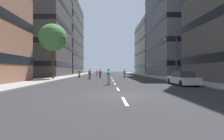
% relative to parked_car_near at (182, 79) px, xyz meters
% --- Properties ---
extents(ground_plane, '(187.47, 187.47, 0.00)m').
position_rel_parked_car_near_xyz_m(ground_plane, '(-7.28, 25.01, -0.70)').
color(ground_plane, '#28282B').
extents(sidewalk_left, '(3.48, 85.93, 0.14)m').
position_rel_parked_car_near_xyz_m(sidewalk_left, '(-17.51, 28.92, -0.63)').
color(sidewalk_left, gray).
rests_on(sidewalk_left, ground_plane).
extents(sidewalk_right, '(3.48, 85.93, 0.14)m').
position_rel_parked_car_near_xyz_m(sidewalk_right, '(2.94, 28.92, -0.63)').
color(sidewalk_right, gray).
rests_on(sidewalk_right, ground_plane).
extents(lane_markings, '(0.16, 72.20, 0.01)m').
position_rel_parked_car_near_xyz_m(lane_markings, '(-7.28, 26.77, -0.70)').
color(lane_markings, silver).
rests_on(lane_markings, ground_plane).
extents(building_left_mid, '(12.91, 16.64, 35.54)m').
position_rel_parked_car_near_xyz_m(building_left_mid, '(-25.64, 25.29, 17.16)').
color(building_left_mid, '#4C4744').
rests_on(building_left_mid, ground_plane).
extents(building_left_far, '(12.91, 23.55, 28.14)m').
position_rel_parked_car_near_xyz_m(building_left_far, '(-25.64, 44.07, 13.46)').
color(building_left_far, '#4C4744').
rests_on(building_left_far, ground_plane).
extents(building_right_mid, '(12.91, 18.65, 31.24)m').
position_rel_parked_car_near_xyz_m(building_right_mid, '(11.08, 25.29, 15.01)').
color(building_right_mid, slate).
rests_on(building_right_mid, ground_plane).
extents(building_right_far, '(12.91, 20.44, 20.44)m').
position_rel_parked_car_near_xyz_m(building_right_far, '(11.08, 44.07, 9.61)').
color(building_right_far, '#B2A893').
rests_on(building_right_far, ground_plane).
extents(parked_car_near, '(1.82, 4.40, 1.52)m').
position_rel_parked_car_near_xyz_m(parked_car_near, '(0.00, 0.00, 0.00)').
color(parked_car_near, '#B2B7BF').
rests_on(parked_car_near, ground_plane).
extents(street_tree_near, '(4.62, 4.62, 9.36)m').
position_rel_parked_car_near_xyz_m(street_tree_near, '(-17.51, 10.14, 6.46)').
color(street_tree_near, '#4C3823').
rests_on(street_tree_near, sidewalk_left).
extents(streetlamp_right, '(2.13, 0.30, 6.50)m').
position_rel_parked_car_near_xyz_m(streetlamp_right, '(2.23, 7.06, 3.44)').
color(streetlamp_right, '#3F3F44').
rests_on(streetlamp_right, sidewalk_right).
extents(skater_0, '(0.57, 0.92, 1.78)m').
position_rel_parked_car_near_xyz_m(skater_0, '(-11.02, 26.07, 0.29)').
color(skater_0, brown).
rests_on(skater_0, ground_plane).
extents(skater_1, '(0.56, 0.92, 1.78)m').
position_rel_parked_car_near_xyz_m(skater_1, '(-13.90, 15.02, 0.29)').
color(skater_1, brown).
rests_on(skater_1, ground_plane).
extents(skater_2, '(0.54, 0.91, 1.78)m').
position_rel_parked_car_near_xyz_m(skater_2, '(-11.24, 10.23, 0.32)').
color(skater_2, brown).
rests_on(skater_2, ground_plane).
extents(skater_3, '(0.56, 0.92, 1.78)m').
position_rel_parked_car_near_xyz_m(skater_3, '(-8.05, 0.47, 0.32)').
color(skater_3, brown).
rests_on(skater_3, ground_plane).
extents(skater_4, '(0.54, 0.91, 1.78)m').
position_rel_parked_car_near_xyz_m(skater_4, '(-9.55, 13.08, 0.29)').
color(skater_4, brown).
rests_on(skater_4, ground_plane).
extents(skater_5, '(0.56, 0.92, 1.78)m').
position_rel_parked_car_near_xyz_m(skater_5, '(-4.67, 14.47, 0.29)').
color(skater_5, brown).
rests_on(skater_5, ground_plane).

